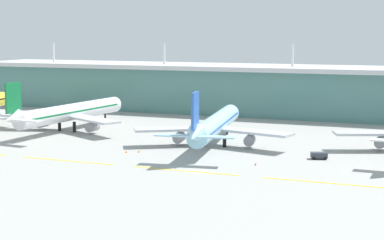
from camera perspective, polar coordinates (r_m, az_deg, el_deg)
name	(u,v)px	position (r m, az deg, el deg)	size (l,w,h in m)	color
ground_plane	(198,171)	(157.43, 0.53, -4.59)	(600.00, 600.00, 0.00)	#9E9E99
terminal_building	(295,91)	(262.64, 9.26, 2.63)	(288.00, 34.00, 29.35)	slate
airliner_near_middle	(69,113)	(223.33, -11.02, 0.66)	(48.56, 64.06, 18.90)	silver
airliner_center	(215,125)	(190.55, 2.09, -0.43)	(48.27, 64.68, 18.90)	#9ED1EA
taxiway_stripe_mid_west	(67,161)	(172.50, -11.24, -3.63)	(28.00, 0.70, 0.04)	yellow
taxiway_stripe_centre	(184,171)	(157.13, -0.69, -4.61)	(28.00, 0.70, 0.04)	yellow
taxiway_stripe_mid_east	(322,183)	(148.10, 11.66, -5.56)	(28.00, 0.70, 0.04)	yellow
pushback_tug	(319,155)	(174.76, 11.39, -3.13)	(4.93, 3.64, 1.85)	#333842
safety_cone_left_wingtip	(126,152)	(181.33, -5.95, -2.85)	(0.56, 0.56, 0.70)	orange
safety_cone_nose_front	(256,164)	(164.40, 5.76, -3.97)	(0.56, 0.56, 0.70)	orange
safety_cone_right_wingtip	(139,151)	(181.59, -4.82, -2.82)	(0.56, 0.56, 0.70)	orange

